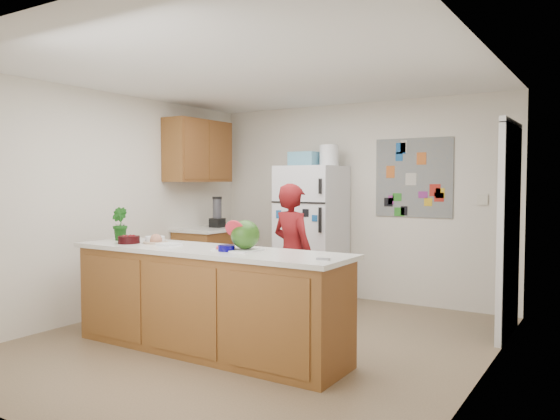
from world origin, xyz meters
The scene contains 26 objects.
floor centered at (0.00, 0.00, -0.01)m, with size 4.00×4.50×0.02m, color brown.
wall_back centered at (0.00, 2.26, 1.25)m, with size 4.00×0.02×2.50m, color beige.
wall_left centered at (-2.01, 0.00, 1.25)m, with size 0.02×4.50×2.50m, color beige.
wall_right centered at (2.01, 0.00, 1.25)m, with size 0.02×4.50×2.50m, color beige.
ceiling centered at (0.00, 0.00, 2.51)m, with size 4.00×4.50×0.02m, color white.
doorway centered at (1.99, 1.45, 1.02)m, with size 0.03×0.85×2.04m, color black.
peninsula_base centered at (-0.20, -0.50, 0.44)m, with size 2.60×0.62×0.88m, color brown.
peninsula_top centered at (-0.20, -0.50, 0.90)m, with size 2.68×0.70×0.04m, color silver.
side_counter_base centered at (-1.69, 1.35, 0.43)m, with size 0.60×0.80×0.86m, color brown.
side_counter_top centered at (-1.69, 1.35, 0.88)m, with size 0.64×0.84×0.04m, color silver.
upper_cabinets centered at (-1.82, 1.30, 1.90)m, with size 0.35×1.00×0.80m, color brown.
refrigerator centered at (-0.45, 1.88, 0.85)m, with size 0.75×0.70×1.70m, color silver.
fridge_top_bin centered at (-0.55, 1.88, 1.79)m, with size 0.35×0.28×0.18m, color #5999B2.
photo_collage centered at (0.75, 2.24, 1.55)m, with size 0.95×0.01×0.95m, color slate.
person centered at (-0.06, 0.75, 0.74)m, with size 0.54×0.36×1.48m, color maroon.
blender_appliance centered at (-1.64, 1.46, 1.09)m, with size 0.12×0.12×0.38m, color black.
cutting_board centered at (0.12, -0.47, 0.93)m, with size 0.38×0.28×0.01m, color silver.
watermelon centered at (0.18, -0.45, 1.06)m, with size 0.25×0.25×0.25m, color #2C5416.
watermelon_slice centered at (0.03, -0.52, 0.94)m, with size 0.16×0.16×0.02m, color red.
cherry_bowl centered at (-1.06, -0.60, 0.96)m, with size 0.20×0.20×0.07m, color black.
white_bowl centered at (-0.91, -0.42, 0.95)m, with size 0.19×0.19×0.06m, color white.
cobalt_bowl centered at (0.07, -0.57, 0.95)m, with size 0.14×0.14×0.05m, color #05005C.
plate centered at (-0.86, -0.45, 0.93)m, with size 0.24×0.24×0.02m, color beige.
paper_towel centered at (-0.63, -0.52, 0.93)m, with size 0.19×0.17×0.02m, color white.
keys centered at (1.00, -0.59, 0.93)m, with size 0.10×0.04×0.01m, color slate.
potted_plant centered at (-1.36, -0.45, 1.08)m, with size 0.18×0.15×0.33m, color #0C4913.
Camera 1 is at (2.87, -4.19, 1.51)m, focal length 35.00 mm.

